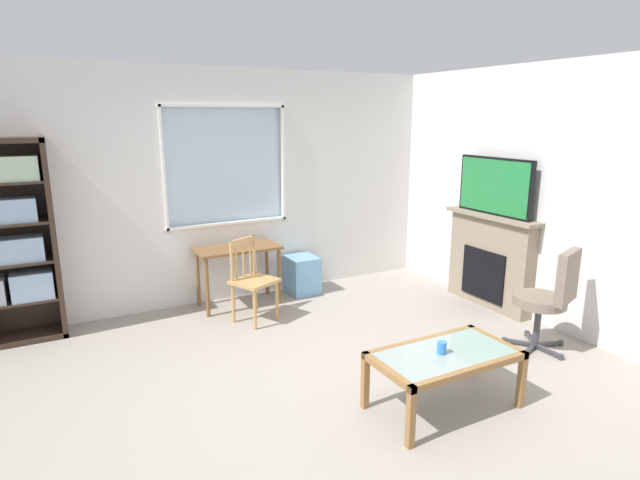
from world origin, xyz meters
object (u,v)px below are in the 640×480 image
Objects in this scene: desk_under_window at (238,256)px; wooden_chair at (252,279)px; fireplace at (490,260)px; sippy_cup at (442,347)px; bookshelf at (2,241)px; tv at (495,186)px; office_chair at (550,295)px; coffee_table at (445,360)px; plastic_drawer_unit at (302,275)px.

wooden_chair is at bearing -93.15° from desk_under_window.
fireplace reaches higher than sippy_cup.
bookshelf is at bearing 164.52° from wooden_chair.
desk_under_window is at bearing 151.54° from tv.
office_chair is at bearing -110.37° from fireplace.
wooden_chair is 2.40m from coffee_table.
desk_under_window reaches higher than sippy_cup.
desk_under_window is at bearing 102.42° from coffee_table.
tv is (4.83, -1.49, 0.39)m from bookshelf.
bookshelf is at bearing 134.48° from sippy_cup.
bookshelf is 1.80× the size of coffee_table.
bookshelf is 1.93× the size of tv.
office_chair is at bearing -63.36° from plastic_drawer_unit.
tv reaches higher than plastic_drawer_unit.
fireplace is 1.13× the size of coffee_table.
tv is (1.70, -1.43, 1.17)m from plastic_drawer_unit.
bookshelf reaches higher than coffee_table.
coffee_table is 0.11m from sippy_cup.
bookshelf reaches higher than desk_under_window.
fireplace is at bearing -17.04° from bookshelf.
coffee_table is 12.20× the size of sippy_cup.
office_chair is (1.29, -2.58, 0.32)m from plastic_drawer_unit.
desk_under_window is at bearing 101.79° from sippy_cup.
plastic_drawer_unit is (0.84, 0.05, -0.36)m from desk_under_window.
tv reaches higher than coffee_table.
office_chair is 0.91× the size of coffee_table.
tv is at bearing -17.10° from bookshelf.
office_chair is (2.13, -2.53, -0.04)m from desk_under_window.
desk_under_window is 3.31m from office_chair.
fireplace reaches higher than wooden_chair.
fireplace is 0.86m from tv.
coffee_table is (0.62, -2.82, -0.20)m from desk_under_window.
bookshelf is 5.07m from tv.
office_chair is (-0.41, -1.15, -0.85)m from tv.
coffee_table is at bearing -143.04° from tv.
tv is (2.57, -0.86, 0.94)m from wooden_chair.
office_chair is at bearing -30.79° from bookshelf.
desk_under_window is at bearing -2.71° from bookshelf.
desk_under_window is at bearing 151.71° from fireplace.
office_chair is 1.57m from sippy_cup.
tv is (-0.02, 0.00, 0.86)m from fireplace.
fireplace is (2.56, -1.38, -0.05)m from desk_under_window.
fireplace is 1.22m from office_chair.
tv is 2.59m from sippy_cup.
sippy_cup is at bearing -95.04° from plastic_drawer_unit.
bookshelf is 2.06× the size of desk_under_window.
plastic_drawer_unit is (3.13, -0.06, -0.79)m from bookshelf.
office_chair reaches higher than desk_under_window.
fireplace is 13.73× the size of sippy_cup.
desk_under_window is 0.87× the size of coffee_table.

